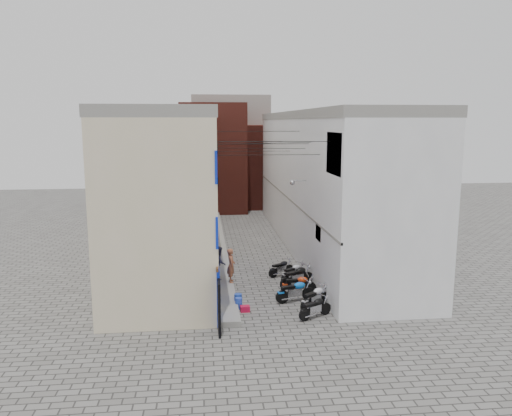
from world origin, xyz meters
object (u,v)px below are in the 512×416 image
object	(u,v)px
motorcycle_g	(281,267)
motorcycle_e	(297,276)
motorcycle_d	(299,283)
water_jug_far	(238,300)
motorcycle_f	(294,271)
red_crate	(245,309)
motorcycle_b	(315,296)
water_jug_near	(239,303)
person_b	(219,263)
motorcycle_a	(315,307)
person_a	(231,265)
motorcycle_c	(295,290)

from	to	relation	value
motorcycle_g	motorcycle_e	bearing A→B (deg)	-15.86
motorcycle_g	motorcycle_d	bearing A→B (deg)	-22.43
motorcycle_d	water_jug_far	xyz separation A→B (m)	(-3.08, -1.31, -0.24)
motorcycle_f	water_jug_far	xyz separation A→B (m)	(-3.19, -3.23, -0.25)
water_jug_far	red_crate	bearing A→B (deg)	-71.86
motorcycle_b	water_jug_near	bearing A→B (deg)	-133.59
motorcycle_g	water_jug_near	size ratio (longest dim) A/B	3.33
motorcycle_e	person_b	size ratio (longest dim) A/B	1.23
motorcycle_a	red_crate	world-z (taller)	motorcycle_a
motorcycle_b	water_jug_far	world-z (taller)	motorcycle_b
motorcycle_b	red_crate	xyz separation A→B (m)	(-3.20, -0.07, -0.42)
red_crate	person_a	bearing A→B (deg)	96.60
motorcycle_e	motorcycle_g	distance (m)	2.05
motorcycle_e	motorcycle_g	xyz separation A→B (m)	(-0.50, 1.98, -0.13)
motorcycle_c	red_crate	size ratio (longest dim) A/B	4.73
motorcycle_a	motorcycle_b	xyz separation A→B (m)	(0.25, 1.10, 0.05)
motorcycle_f	person_a	bearing A→B (deg)	-118.31
motorcycle_c	person_b	world-z (taller)	person_b
motorcycle_d	motorcycle_e	world-z (taller)	motorcycle_e
red_crate	motorcycle_b	bearing A→B (deg)	1.22
person_a	water_jug_near	xyz separation A→B (m)	(0.15, -3.09, -0.87)
motorcycle_e	red_crate	xyz separation A→B (m)	(-2.94, -3.01, -0.48)
person_b	motorcycle_e	bearing A→B (deg)	-106.10
motorcycle_a	motorcycle_c	distance (m)	2.07
motorcycle_d	motorcycle_g	size ratio (longest dim) A/B	1.05
motorcycle_f	water_jug_far	bearing A→B (deg)	-81.86
motorcycle_c	motorcycle_g	xyz separation A→B (m)	(-0.02, 4.02, -0.08)
motorcycle_d	water_jug_near	world-z (taller)	motorcycle_d
motorcycle_e	red_crate	world-z (taller)	motorcycle_e
red_crate	motorcycle_d	bearing A→B (deg)	36.35
motorcycle_a	motorcycle_g	world-z (taller)	motorcycle_a
motorcycle_b	motorcycle_d	world-z (taller)	motorcycle_b
motorcycle_c	motorcycle_g	size ratio (longest dim) A/B	1.17
person_b	water_jug_near	size ratio (longest dim) A/B	3.40
person_a	person_b	bearing A→B (deg)	42.45
motorcycle_a	person_b	size ratio (longest dim) A/B	1.01
motorcycle_c	water_jug_near	bearing A→B (deg)	-91.67
motorcycle_e	water_jug_near	xyz separation A→B (m)	(-3.19, -2.63, -0.36)
water_jug_near	person_a	bearing A→B (deg)	92.78
water_jug_near	motorcycle_e	bearing A→B (deg)	39.45
motorcycle_g	motorcycle_a	bearing A→B (deg)	-25.24
motorcycle_g	red_crate	size ratio (longest dim) A/B	4.06
motorcycle_e	motorcycle_f	bearing A→B (deg)	151.24
motorcycle_a	motorcycle_b	bearing A→B (deg)	138.32
motorcycle_d	red_crate	xyz separation A→B (m)	(-2.83, -2.08, -0.38)
motorcycle_c	water_jug_near	world-z (taller)	motorcycle_c
motorcycle_c	motorcycle_g	distance (m)	4.02
water_jug_far	motorcycle_e	bearing A→B (deg)	35.14
motorcycle_e	person_b	world-z (taller)	person_b
person_b	red_crate	size ratio (longest dim) A/B	4.14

